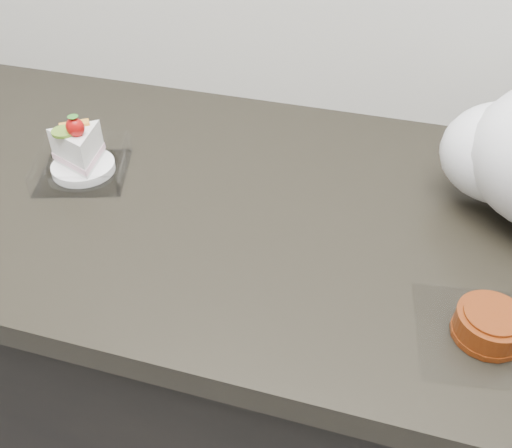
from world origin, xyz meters
TOP-DOWN VIEW (x-y plane):
  - counter at (0.00, 1.69)m, footprint 2.04×0.64m
  - cake_tray at (-0.31, 1.68)m, footprint 0.17×0.17m
  - mooncake_wrap at (0.31, 1.52)m, footprint 0.18×0.17m

SIDE VIEW (x-z plane):
  - counter at x=0.00m, z-range 0.00..0.90m
  - mooncake_wrap at x=0.31m, z-range 0.90..0.93m
  - cake_tray at x=-0.31m, z-range 0.88..0.98m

